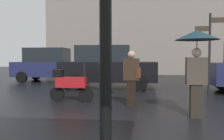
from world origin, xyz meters
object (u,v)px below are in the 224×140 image
(parked_scooter, at_px, (70,84))
(street_signpost, at_px, (210,46))
(parked_car_right, at_px, (50,65))
(parked_car_left, at_px, (107,67))
(pedestrian_with_umbrella, at_px, (197,49))
(pedestrian_with_bag, at_px, (132,75))

(parked_scooter, height_order, street_signpost, street_signpost)
(street_signpost, bearing_deg, parked_car_right, 150.71)
(parked_scooter, relative_size, parked_car_left, 0.33)
(parked_scooter, xyz_separation_m, street_signpost, (4.70, 1.62, 1.25))
(pedestrian_with_umbrella, height_order, parked_scooter, pedestrian_with_umbrella)
(pedestrian_with_bag, height_order, parked_car_right, parked_car_right)
(pedestrian_with_bag, height_order, parked_scooter, pedestrian_with_bag)
(street_signpost, bearing_deg, pedestrian_with_umbrella, -111.02)
(parked_car_left, bearing_deg, street_signpost, 157.51)
(pedestrian_with_bag, distance_m, parked_car_right, 8.09)
(pedestrian_with_umbrella, xyz_separation_m, parked_car_right, (-6.33, 7.51, -0.63))
(pedestrian_with_bag, height_order, parked_car_left, parked_car_left)
(parked_scooter, bearing_deg, pedestrian_with_umbrella, -23.99)
(pedestrian_with_umbrella, relative_size, parked_car_right, 0.49)
(parked_car_right, relative_size, street_signpost, 1.38)
(pedestrian_with_umbrella, relative_size, parked_car_left, 0.47)
(street_signpost, bearing_deg, parked_car_left, 155.89)
(pedestrian_with_bag, relative_size, parked_scooter, 1.13)
(pedestrian_with_bag, xyz_separation_m, parked_car_left, (-1.20, 3.99, 0.08))
(parked_car_left, distance_m, parked_car_right, 4.42)
(parked_car_right, height_order, street_signpost, street_signpost)
(pedestrian_with_bag, xyz_separation_m, parked_scooter, (-1.96, 0.61, -0.34))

